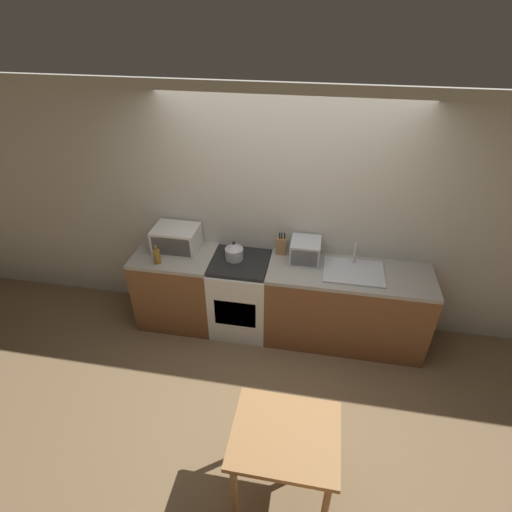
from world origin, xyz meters
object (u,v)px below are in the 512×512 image
kettle (234,251)px  toaster_oven (305,251)px  dining_table (285,443)px  microwave (176,239)px  stove_range (241,295)px  bottle (157,256)px

kettle → toaster_oven: bearing=7.8°
kettle → dining_table: kettle is taller
kettle → toaster_oven: 0.74m
microwave → toaster_oven: 1.39m
stove_range → toaster_oven: size_ratio=2.96×
kettle → microwave: microwave is taller
toaster_oven → dining_table: size_ratio=0.41×
kettle → dining_table: (0.76, -1.79, -0.37)m
stove_range → dining_table: bearing=-68.5°
microwave → dining_table: 2.38m
bottle → microwave: bearing=69.2°
stove_range → dining_table: stove_range is taller
dining_table → bottle: bearing=134.2°
stove_range → microwave: (-0.72, 0.11, 0.58)m
dining_table → stove_range: bearing=111.5°
microwave → toaster_oven: microwave is taller
microwave → dining_table: bearing=-52.8°
kettle → bottle: bearing=-164.1°
stove_range → toaster_oven: toaster_oven is taller
bottle → dining_table: size_ratio=0.28×
kettle → microwave: 0.66m
bottle → toaster_oven: bearing=12.0°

